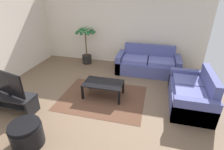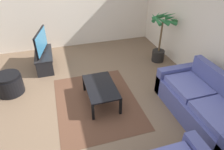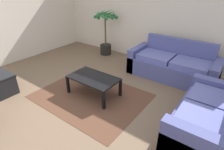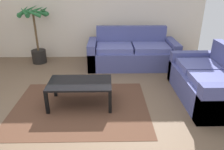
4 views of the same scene
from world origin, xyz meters
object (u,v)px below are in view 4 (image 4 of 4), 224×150
object	(u,v)px
couch_loveseat	(209,82)
couch_main	(132,54)
potted_palm	(37,35)
coffee_table	(80,85)

from	to	relation	value
couch_loveseat	couch_main	bearing A→B (deg)	125.94
couch_main	couch_loveseat	bearing A→B (deg)	-54.06
couch_loveseat	potted_palm	distance (m)	3.95
couch_loveseat	potted_palm	world-z (taller)	potted_palm
couch_main	coffee_table	distance (m)	2.04
couch_main	couch_loveseat	xyz separation A→B (m)	(1.16, -1.60, -0.00)
coffee_table	potted_palm	bearing A→B (deg)	121.85
coffee_table	potted_palm	size ratio (longest dim) A/B	0.73
couch_loveseat	potted_palm	bearing A→B (deg)	151.56
couch_loveseat	coffee_table	bearing A→B (deg)	-175.71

